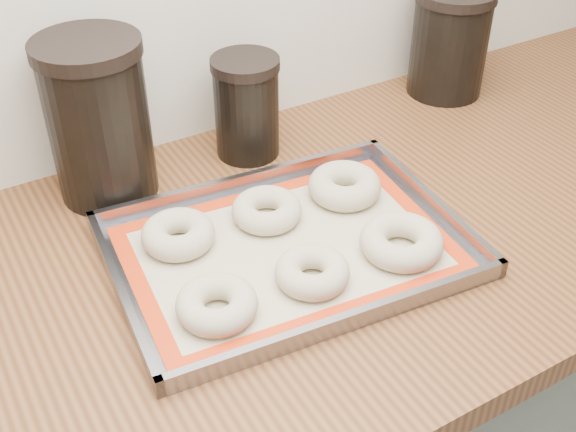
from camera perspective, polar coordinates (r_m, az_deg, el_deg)
cabinet at (r=1.41m, az=8.16°, el=-14.03°), size 3.00×0.65×0.86m
countertop at (r=1.10m, az=10.16°, el=0.91°), size 3.06×0.68×0.04m
baking_tray at (r=0.96m, az=-0.00°, el=-2.53°), size 0.49×0.37×0.03m
baking_mat at (r=0.96m, az=-0.00°, el=-2.62°), size 0.45×0.33×0.00m
bagel_front_left at (r=0.86m, az=-5.65°, el=-6.95°), size 0.12×0.12×0.03m
bagel_front_mid at (r=0.90m, az=1.93°, el=-4.43°), size 0.11×0.11×0.03m
bagel_front_right at (r=0.96m, az=8.95°, el=-2.00°), size 0.13×0.13×0.04m
bagel_back_left at (r=0.97m, az=-8.67°, el=-1.44°), size 0.12×0.12×0.04m
bagel_back_mid at (r=1.00m, az=-1.69°, el=0.47°), size 0.11×0.11×0.03m
bagel_back_right at (r=1.05m, az=4.49°, el=2.40°), size 0.14×0.14×0.04m
canister_left at (r=1.05m, az=-14.74°, el=7.35°), size 0.15×0.15×0.24m
canister_mid at (r=1.13m, az=-3.29°, el=8.61°), size 0.11×0.11×0.16m
canister_right at (r=1.35m, az=12.64°, el=13.26°), size 0.14×0.14×0.19m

